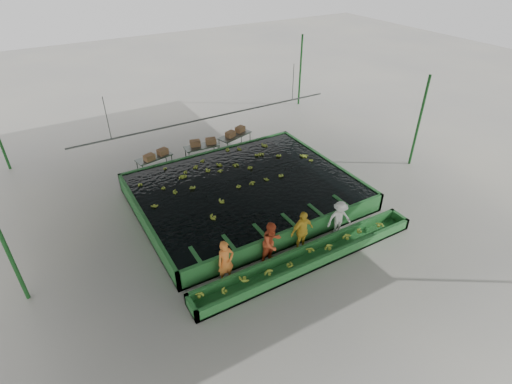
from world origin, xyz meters
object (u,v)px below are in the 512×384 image
sorting_trough (309,258)px  worker_b (272,243)px  worker_c (302,231)px  flotation_tank (245,192)px  worker_a (226,262)px  box_stack_right (235,134)px  box_stack_mid (203,145)px  worker_d (339,219)px  packing_table_left (155,164)px  box_stack_left (156,157)px  packing_table_right (235,142)px  packing_table_mid (202,153)px

sorting_trough → worker_b: size_ratio=5.35×
worker_c → flotation_tank: bearing=88.7°
worker_a → box_stack_right: bearing=57.8°
worker_a → box_stack_mid: bearing=68.3°
worker_d → packing_table_left: bearing=132.1°
worker_b → flotation_tank: bearing=61.2°
flotation_tank → box_stack_left: 5.54m
box_stack_left → box_stack_right: 4.92m
worker_c → worker_d: 1.94m
worker_b → box_stack_mid: (1.24, 9.19, -0.06)m
worker_b → packing_table_right: worker_b is taller
worker_c → box_stack_right: bearing=74.3°
worker_a → worker_c: bearing=-2.4°
worker_b → packing_table_mid: bearing=70.3°
packing_table_mid → flotation_tank: bearing=-88.3°
worker_d → packing_table_mid: (-2.27, 9.09, -0.39)m
box_stack_right → worker_c: bearing=-101.9°
flotation_tank → packing_table_mid: 4.79m
box_stack_mid → sorting_trough: bearing=-90.0°
worker_a → box_stack_right: size_ratio=1.27×
sorting_trough → packing_table_left: (-2.87, 9.97, 0.19)m
worker_d → box_stack_left: bearing=131.7°
packing_table_left → packing_table_mid: packing_table_left is taller
worker_d → packing_table_right: worker_d is taller
sorting_trough → worker_b: bearing=147.0°
sorting_trough → box_stack_mid: 10.01m
flotation_tank → worker_c: (0.19, -4.30, 0.48)m
packing_table_left → box_stack_mid: (2.87, 0.02, 0.44)m
sorting_trough → worker_b: worker_b is taller
worker_a → worker_d: (5.33, 0.00, -0.07)m
flotation_tank → box_stack_right: box_stack_right is taller
worker_a → worker_c: (3.39, 0.00, 0.03)m
packing_table_mid → worker_a: bearing=-108.6°
box_stack_mid → box_stack_right: (2.16, 0.19, 0.07)m
flotation_tank → worker_b: worker_b is taller
packing_table_right → box_stack_left: (-4.81, -0.20, 0.40)m
packing_table_left → box_stack_mid: size_ratio=1.32×
sorting_trough → box_stack_mid: box_stack_mid is taller
worker_b → worker_d: size_ratio=1.13×
sorting_trough → packing_table_right: (2.07, 10.10, 0.22)m
sorting_trough → packing_table_mid: (-0.14, 9.89, 0.19)m
sorting_trough → worker_c: worker_c is taller
flotation_tank → box_stack_right: 5.54m
worker_a → box_stack_right: (5.37, 9.38, 0.05)m
flotation_tank → sorting_trough: 5.10m
packing_table_right → worker_c: bearing=-101.4°
packing_table_left → box_stack_left: (0.12, -0.08, 0.44)m
worker_c → box_stack_mid: 9.19m
packing_table_mid → packing_table_right: bearing=5.3°
packing_table_mid → box_stack_left: bearing=180.0°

